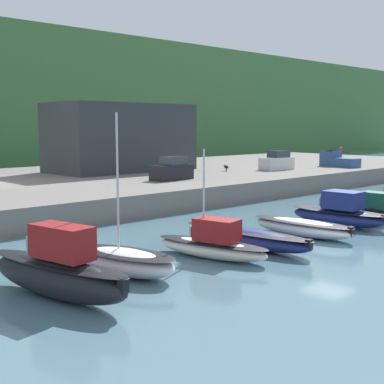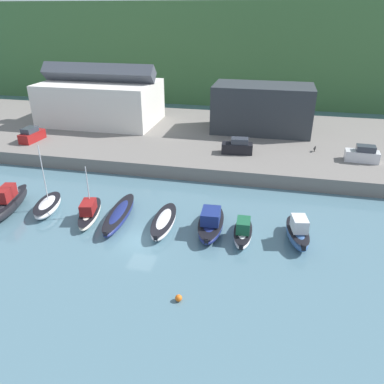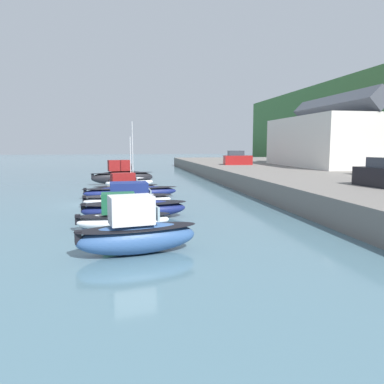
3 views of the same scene
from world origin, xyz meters
TOP-DOWN VIEW (x-y plane):
  - ground_plane at (0.00, 0.00)m, footprint 320.00×320.00m
  - hillside_backdrop at (0.00, 85.33)m, footprint 240.00×57.96m
  - quay_promenade at (0.00, 29.75)m, footprint 113.51×30.54m
  - harbor_clubhouse at (-18.35, 32.21)m, footprint 19.69×12.29m
  - yacht_club_building at (9.26, 32.78)m, footprint 15.52×8.21m
  - moored_boat_0 at (-15.59, 2.47)m, footprint 3.11×7.89m
  - moored_boat_1 at (-11.68, 3.31)m, footprint 3.37×5.89m
  - moored_boat_2 at (-6.51, 2.82)m, footprint 3.17×6.79m
  - moored_boat_3 at (-3.43, 3.24)m, footprint 2.60×8.76m
  - moored_boat_4 at (1.49, 2.91)m, footprint 2.47×7.12m
  - moored_boat_5 at (6.21, 3.23)m, footprint 2.76×7.12m
  - moored_boat_6 at (9.42, 2.50)m, footprint 1.91×5.48m
  - moored_boat_7 at (14.44, 3.15)m, footprint 2.79×5.74m
  - parked_car_0 at (6.75, 21.22)m, footprint 4.35×2.18m
  - parked_car_1 at (-24.19, 19.85)m, footprint 2.11×4.32m
  - parked_car_2 at (23.04, 21.67)m, footprint 4.31×2.07m
  - dog_on_quay at (17.27, 24.21)m, footprint 0.51×0.88m
  - mooring_buoy_0 at (5.58, -7.13)m, footprint 0.53×0.53m

SIDE VIEW (x-z plane):
  - ground_plane at x=0.00m, z-range 0.00..0.00m
  - mooring_buoy_0 at x=5.58m, z-range 0.00..0.53m
  - moored_boat_4 at x=1.49m, z-range 0.04..1.09m
  - moored_boat_3 at x=-3.43m, z-range 0.04..1.13m
  - moored_boat_1 at x=-11.68m, z-range -3.05..4.37m
  - moored_boat_2 at x=-6.51m, z-range -2.08..3.57m
  - moored_boat_6 at x=9.42m, z-range -0.31..1.82m
  - moored_boat_5 at x=6.21m, z-range -0.34..2.08m
  - quay_promenade at x=0.00m, z-range 0.00..1.79m
  - moored_boat_7 at x=14.44m, z-range -0.35..2.29m
  - moored_boat_0 at x=-15.59m, z-range -0.38..2.61m
  - dog_on_quay at x=17.27m, z-range 1.91..2.59m
  - parked_car_0 at x=6.75m, z-range 1.63..3.79m
  - parked_car_1 at x=-24.19m, z-range 1.63..3.79m
  - parked_car_2 at x=23.04m, z-range 1.63..3.79m
  - yacht_club_building at x=9.26m, z-range 1.79..9.20m
  - harbor_clubhouse at x=-18.35m, z-range 0.51..10.55m
  - hillside_backdrop at x=0.00m, z-range 0.00..21.56m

